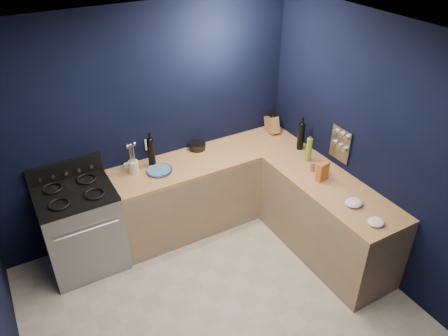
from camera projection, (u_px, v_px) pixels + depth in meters
floor at (226, 320)px, 4.16m from camera, size 3.50×3.50×0.02m
ceiling at (227, 51)px, 2.75m from camera, size 3.50×3.50×0.02m
wall_back at (146, 126)px, 4.74m from camera, size 3.50×0.02×2.60m
wall_right at (384, 157)px, 4.19m from camera, size 0.02×3.50×2.60m
cab_back at (210, 190)px, 5.22m from camera, size 2.30×0.63×0.86m
top_back at (209, 158)px, 4.98m from camera, size 2.30×0.63×0.04m
cab_right at (327, 221)px, 4.73m from camera, size 0.63×1.67×0.86m
top_right at (332, 187)px, 4.49m from camera, size 0.63×1.67×0.04m
gas_range at (82, 230)px, 4.56m from camera, size 0.76×0.66×0.92m
oven_door at (90, 249)px, 4.33m from camera, size 0.59×0.02×0.42m
cooktop at (74, 193)px, 4.30m from camera, size 0.76×0.66×0.03m
backguard at (65, 170)px, 4.46m from camera, size 0.76×0.06×0.20m
spice_panel at (341, 144)px, 4.64m from camera, size 0.02×0.28×0.38m
wall_outlet at (149, 144)px, 4.84m from camera, size 0.09×0.02×0.13m
plate_stack at (159, 171)px, 4.69m from camera, size 0.31×0.31×0.03m
ramekin at (127, 165)px, 4.78m from camera, size 0.08×0.08×0.03m
utensil_crock at (134, 167)px, 4.65m from camera, size 0.12×0.12×0.14m
wine_bottle_back at (151, 153)px, 4.71m from camera, size 0.09×0.09×0.33m
lemon_basket at (197, 146)px, 5.09m from camera, size 0.23×0.23×0.08m
knife_block at (272, 125)px, 5.42m from camera, size 0.14×0.25×0.25m
wine_bottle_right at (301, 137)px, 5.04m from camera, size 0.09×0.09×0.32m
oil_bottle at (309, 150)px, 4.82m from camera, size 0.09×0.09×0.28m
spice_jar_near at (312, 167)px, 4.69m from camera, size 0.06×0.06×0.10m
spice_jar_far at (326, 170)px, 4.65m from camera, size 0.04×0.04×0.08m
crouton_bag at (323, 172)px, 4.51m from camera, size 0.15×0.09×0.20m
towel_front at (354, 203)px, 4.18m from camera, size 0.22×0.21×0.06m
towel_end at (376, 222)px, 3.95m from camera, size 0.18×0.17×0.05m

